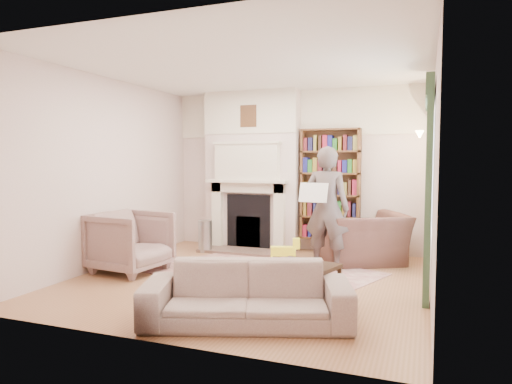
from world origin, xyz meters
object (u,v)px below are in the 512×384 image
at_px(coffee_table, 305,283).
at_px(rocking_horse, 283,255).
at_px(man_reading, 327,208).
at_px(armchair_reading, 363,238).
at_px(sofa, 247,294).
at_px(paraffin_heater, 205,236).
at_px(armchair_left, 131,242).
at_px(bookcase, 330,184).

xyz_separation_m(coffee_table, rocking_horse, (-0.65, 1.28, 0.02)).
relative_size(man_reading, coffee_table, 2.55).
xyz_separation_m(armchair_reading, man_reading, (-0.45, -0.60, 0.50)).
bearing_deg(coffee_table, man_reading, 110.48).
height_order(sofa, rocking_horse, sofa).
xyz_separation_m(sofa, coffee_table, (0.37, 0.81, -0.07)).
height_order(paraffin_heater, rocking_horse, paraffin_heater).
height_order(armchair_left, man_reading, man_reading).
xyz_separation_m(paraffin_heater, rocking_horse, (1.68, -0.88, -0.03)).
bearing_deg(armchair_left, rocking_horse, -62.60).
distance_m(sofa, rocking_horse, 2.11).
bearing_deg(man_reading, sofa, 86.95).
relative_size(sofa, man_reading, 1.12).
bearing_deg(armchair_reading, paraffin_heater, -27.54).
distance_m(bookcase, coffee_table, 3.02).
bearing_deg(paraffin_heater, armchair_reading, 1.62).
relative_size(coffee_table, paraffin_heater, 1.27).
bearing_deg(bookcase, rocking_horse, -102.70).
height_order(coffee_table, paraffin_heater, paraffin_heater).
relative_size(bookcase, paraffin_heater, 3.36).
bearing_deg(armchair_left, sofa, -113.26).
bearing_deg(rocking_horse, bookcase, 58.33).
bearing_deg(armchair_left, armchair_reading, -53.55).
distance_m(bookcase, sofa, 3.76).
height_order(armchair_reading, rocking_horse, armchair_reading).
height_order(sofa, paraffin_heater, sofa).
distance_m(sofa, coffee_table, 0.89).
height_order(bookcase, man_reading, bookcase).
bearing_deg(armchair_left, paraffin_heater, -5.03).
bearing_deg(man_reading, rocking_horse, 36.33).
xyz_separation_m(armchair_left, rocking_horse, (2.02, 0.76, -0.19)).
relative_size(armchair_reading, paraffin_heater, 2.17).
bearing_deg(paraffin_heater, rocking_horse, -27.67).
height_order(armchair_left, coffee_table, armchair_left).
relative_size(armchair_reading, sofa, 0.60).
height_order(man_reading, coffee_table, man_reading).
distance_m(paraffin_heater, rocking_horse, 1.89).
bearing_deg(bookcase, armchair_reading, -43.62).
xyz_separation_m(armchair_reading, rocking_horse, (-0.99, -0.95, -0.15)).
relative_size(bookcase, armchair_reading, 1.55).
bearing_deg(bookcase, man_reading, -81.03).
distance_m(man_reading, rocking_horse, 0.92).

